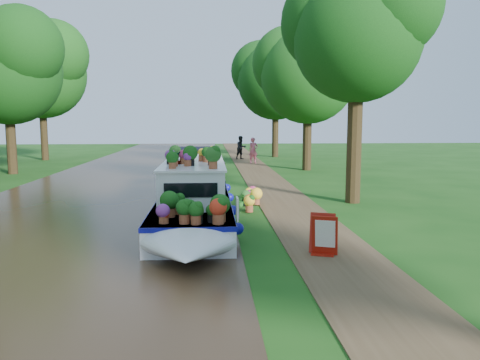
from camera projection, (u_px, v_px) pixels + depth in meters
name	position (u px, v px, depth m)	size (l,w,h in m)	color
ground	(265.00, 220.00, 15.00)	(100.00, 100.00, 0.00)	#154310
canal_water	(74.00, 222.00, 14.61)	(10.00, 100.00, 0.02)	black
towpath	(302.00, 219.00, 15.08)	(2.20, 100.00, 0.03)	#4B3823
plant_boat	(195.00, 190.00, 15.69)	(2.29, 13.52, 2.30)	silver
tree_near_overhang	(357.00, 28.00, 17.45)	(5.52, 5.28, 8.99)	black
tree_near_mid	(308.00, 68.00, 29.41)	(6.90, 6.60, 9.40)	black
tree_near_far	(275.00, 75.00, 40.19)	(7.59, 7.26, 10.30)	black
tree_far_c	(7.00, 63.00, 27.24)	(7.13, 6.82, 9.59)	black
tree_far_d	(41.00, 67.00, 36.94)	(8.05, 7.70, 10.85)	black
second_boat	(208.00, 161.00, 31.37)	(2.11, 6.27, 1.20)	black
sandwich_board	(324.00, 236.00, 11.02)	(0.65, 0.66, 0.96)	#9E170B
pedestrian_pink	(253.00, 150.00, 34.46)	(0.69, 0.45, 1.90)	pink
pedestrian_dark	(241.00, 148.00, 38.08)	(0.92, 0.72, 1.89)	black
verge_plant	(241.00, 200.00, 17.38)	(0.42, 0.36, 0.47)	#226F21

